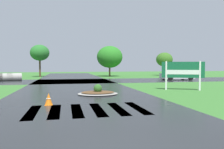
{
  "coord_description": "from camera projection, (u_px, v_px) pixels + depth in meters",
  "views": [
    {
      "loc": [
        -0.9,
        -4.43,
        1.92
      ],
      "look_at": [
        1.95,
        9.1,
        1.34
      ],
      "focal_mm": 35.46,
      "sensor_mm": 36.0,
      "label": 1
    }
  ],
  "objects": [
    {
      "name": "asphalt_cross_road",
      "position": [
        73.0,
        81.0,
        26.62
      ],
      "size": [
        90.0,
        8.1,
        0.01
      ],
      "primitive_type": "cube",
      "color": "#232628",
      "rests_on": "ground"
    },
    {
      "name": "background_treeline",
      "position": [
        66.0,
        57.0,
        36.59
      ],
      "size": [
        35.89,
        4.87,
        5.27
      ],
      "color": "#4C3823",
      "rests_on": "ground"
    },
    {
      "name": "traffic_cone",
      "position": [
        49.0,
        99.0,
        10.61
      ],
      "size": [
        0.38,
        0.38,
        0.59
      ],
      "color": "orange",
      "rests_on": "ground"
    },
    {
      "name": "crosswalk_stripes",
      "position": [
        87.0,
        110.0,
        9.49
      ],
      "size": [
        4.95,
        3.01,
        0.01
      ],
      "color": "white",
      "rests_on": "ground"
    },
    {
      "name": "drainage_pipe_stack",
      "position": [
        5.0,
        77.0,
        26.82
      ],
      "size": [
        3.91,
        1.86,
        0.94
      ],
      "color": "#9E9B93",
      "rests_on": "ground"
    },
    {
      "name": "asphalt_roadway",
      "position": [
        80.0,
        95.0,
        14.37
      ],
      "size": [
        9.0,
        80.0,
        0.01
      ],
      "primitive_type": "cube",
      "color": "#232628",
      "rests_on": "ground"
    },
    {
      "name": "median_island",
      "position": [
        98.0,
        92.0,
        14.51
      ],
      "size": [
        2.63,
        2.16,
        0.68
      ],
      "color": "#9E9B93",
      "rests_on": "ground"
    },
    {
      "name": "estate_billboard",
      "position": [
        183.0,
        71.0,
        17.0
      ],
      "size": [
        2.93,
        1.39,
        2.24
      ],
      "rotation": [
        0.0,
        0.0,
        2.72
      ],
      "color": "white",
      "rests_on": "ground"
    },
    {
      "name": "car_silver_hatch",
      "position": [
        177.0,
        75.0,
        28.85
      ],
      "size": [
        4.15,
        2.13,
        1.38
      ],
      "rotation": [
        0.0,
        0.0,
        0.01
      ],
      "color": "#B7B7BF",
      "rests_on": "ground"
    }
  ]
}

